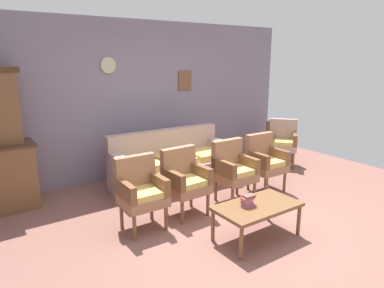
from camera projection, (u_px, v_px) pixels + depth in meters
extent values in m
plane|color=#84564C|center=(239.00, 227.00, 4.35)|extent=(7.68, 7.68, 0.00)
cube|color=gray|center=(141.00, 99.00, 6.12)|extent=(6.40, 0.06, 2.70)
cube|color=brown|center=(185.00, 81.00, 6.51)|extent=(0.28, 0.02, 0.36)
cylinder|color=beige|center=(108.00, 65.00, 5.60)|extent=(0.26, 0.03, 0.26)
cube|color=tan|center=(174.00, 174.00, 5.68)|extent=(2.03, 0.85, 0.42)
cube|color=tan|center=(164.00, 143.00, 5.83)|extent=(2.01, 0.21, 0.48)
cube|color=tan|center=(219.00, 147.00, 6.09)|extent=(0.18, 0.80, 0.24)
cube|color=tan|center=(120.00, 164.00, 5.11)|extent=(0.18, 0.80, 0.24)
cube|color=tan|center=(205.00, 154.00, 5.90)|extent=(0.55, 0.57, 0.10)
cube|color=tan|center=(175.00, 159.00, 5.59)|extent=(0.55, 0.57, 0.10)
cube|color=tan|center=(142.00, 165.00, 5.28)|extent=(0.55, 0.57, 0.10)
cube|color=#9E6B4C|center=(143.00, 200.00, 4.21)|extent=(0.52, 0.49, 0.12)
cube|color=tan|center=(143.00, 194.00, 4.17)|extent=(0.45, 0.41, 0.10)
cube|color=#9E6B4C|center=(135.00, 173.00, 4.30)|extent=(0.52, 0.11, 0.46)
cube|color=brown|center=(158.00, 184.00, 4.29)|extent=(0.08, 0.48, 0.22)
cube|color=brown|center=(125.00, 191.00, 4.05)|extent=(0.08, 0.48, 0.22)
cylinder|color=brown|center=(166.00, 218.00, 4.23)|extent=(0.04, 0.04, 0.32)
cylinder|color=brown|center=(134.00, 227.00, 4.00)|extent=(0.04, 0.04, 0.32)
cylinder|color=brown|center=(152.00, 207.00, 4.53)|extent=(0.04, 0.04, 0.32)
cylinder|color=brown|center=(122.00, 215.00, 4.30)|extent=(0.04, 0.04, 0.32)
cube|color=#9E6B4C|center=(187.00, 188.00, 4.60)|extent=(0.54, 0.50, 0.12)
cube|color=tan|center=(188.00, 182.00, 4.57)|extent=(0.46, 0.42, 0.10)
cube|color=#9E6B4C|center=(178.00, 164.00, 4.69)|extent=(0.52, 0.12, 0.46)
cube|color=brown|center=(200.00, 173.00, 4.69)|extent=(0.10, 0.48, 0.22)
cube|color=brown|center=(173.00, 179.00, 4.43)|extent=(0.10, 0.48, 0.22)
cylinder|color=brown|center=(208.00, 204.00, 4.63)|extent=(0.04, 0.04, 0.32)
cylinder|color=brown|center=(182.00, 212.00, 4.39)|extent=(0.04, 0.04, 0.32)
cylinder|color=brown|center=(191.00, 195.00, 4.93)|extent=(0.04, 0.04, 0.32)
cylinder|color=brown|center=(166.00, 203.00, 4.68)|extent=(0.04, 0.04, 0.32)
cube|color=#9E6B4C|center=(235.00, 177.00, 5.03)|extent=(0.52, 0.48, 0.12)
cube|color=tan|center=(236.00, 171.00, 5.00)|extent=(0.45, 0.41, 0.10)
cube|color=#9E6B4C|center=(227.00, 155.00, 5.13)|extent=(0.52, 0.10, 0.46)
cube|color=brown|center=(247.00, 163.00, 5.11)|extent=(0.08, 0.48, 0.22)
cube|color=brown|center=(224.00, 168.00, 4.87)|extent=(0.08, 0.48, 0.22)
cylinder|color=brown|center=(254.00, 192.00, 5.05)|extent=(0.04, 0.04, 0.32)
cylinder|color=brown|center=(232.00, 198.00, 4.82)|extent=(0.04, 0.04, 0.32)
cylinder|color=brown|center=(237.00, 184.00, 5.36)|extent=(0.04, 0.04, 0.32)
cylinder|color=brown|center=(216.00, 190.00, 5.13)|extent=(0.04, 0.04, 0.32)
cube|color=#9E6B4C|center=(267.00, 168.00, 5.45)|extent=(0.53, 0.49, 0.12)
cube|color=tan|center=(268.00, 163.00, 5.41)|extent=(0.45, 0.42, 0.10)
cube|color=#9E6B4C|center=(259.00, 147.00, 5.54)|extent=(0.52, 0.11, 0.46)
cube|color=brown|center=(277.00, 155.00, 5.52)|extent=(0.09, 0.48, 0.22)
cube|color=brown|center=(257.00, 160.00, 5.29)|extent=(0.09, 0.48, 0.22)
cylinder|color=brown|center=(284.00, 182.00, 5.46)|extent=(0.04, 0.04, 0.32)
cylinder|color=brown|center=(265.00, 187.00, 5.23)|extent=(0.04, 0.04, 0.32)
cylinder|color=brown|center=(267.00, 175.00, 5.77)|extent=(0.04, 0.04, 0.32)
cylinder|color=brown|center=(248.00, 180.00, 5.54)|extent=(0.04, 0.04, 0.32)
cube|color=tan|center=(282.00, 147.00, 6.72)|extent=(0.70, 0.71, 0.12)
cube|color=tan|center=(283.00, 143.00, 6.68)|extent=(0.60, 0.60, 0.10)
cube|color=tan|center=(283.00, 130.00, 6.84)|extent=(0.42, 0.46, 0.46)
cube|color=brown|center=(295.00, 139.00, 6.63)|extent=(0.41, 0.38, 0.22)
cube|color=brown|center=(271.00, 138.00, 6.73)|extent=(0.41, 0.38, 0.22)
cylinder|color=brown|center=(293.00, 161.00, 6.55)|extent=(0.04, 0.04, 0.32)
cylinder|color=brown|center=(270.00, 160.00, 6.65)|extent=(0.04, 0.04, 0.32)
cylinder|color=brown|center=(292.00, 156.00, 6.91)|extent=(0.04, 0.04, 0.32)
cylinder|color=brown|center=(271.00, 154.00, 7.01)|extent=(0.04, 0.04, 0.32)
cube|color=brown|center=(257.00, 206.00, 3.99)|extent=(1.00, 0.56, 0.04)
cylinder|color=brown|center=(213.00, 225.00, 3.98)|extent=(0.04, 0.04, 0.38)
cylinder|color=brown|center=(269.00, 207.00, 4.49)|extent=(0.04, 0.04, 0.38)
cylinder|color=brown|center=(241.00, 243.00, 3.60)|extent=(0.04, 0.04, 0.38)
cylinder|color=brown|center=(299.00, 220.00, 4.10)|extent=(0.04, 0.04, 0.38)
cube|color=#AE5D72|center=(249.00, 206.00, 3.94)|extent=(0.16, 0.09, 0.02)
cube|color=#A847A9|center=(248.00, 204.00, 3.94)|extent=(0.12, 0.09, 0.02)
cube|color=#9F684F|center=(247.00, 202.00, 3.93)|extent=(0.12, 0.10, 0.02)
cube|color=#D06EA5|center=(247.00, 201.00, 3.93)|extent=(0.11, 0.08, 0.02)
cube|color=#CE545C|center=(248.00, 198.00, 3.93)|extent=(0.16, 0.08, 0.03)
cube|color=brown|center=(249.00, 196.00, 3.92)|extent=(0.14, 0.09, 0.03)
cylinder|color=olive|center=(271.00, 138.00, 7.54)|extent=(0.22, 0.22, 0.73)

